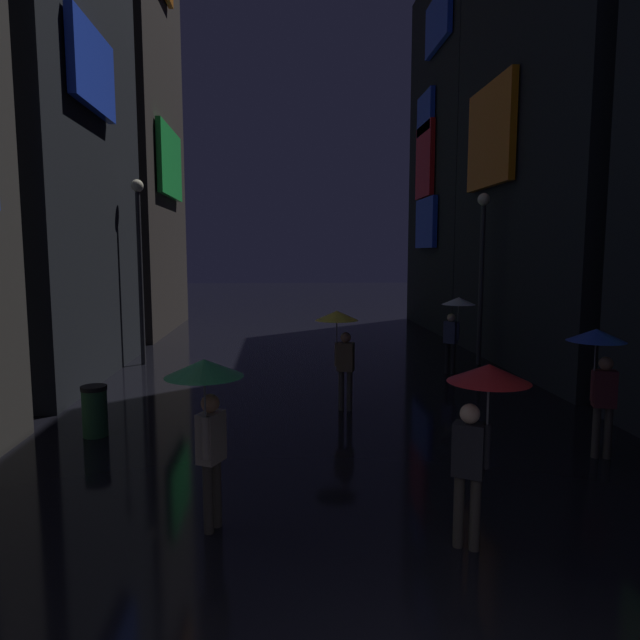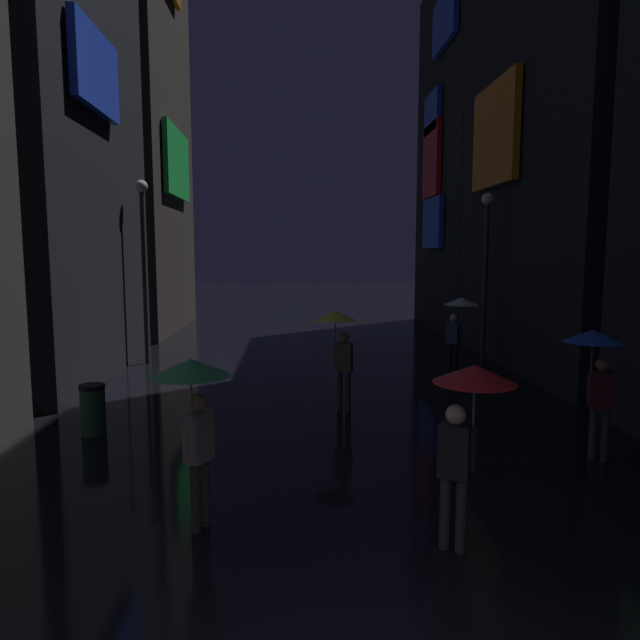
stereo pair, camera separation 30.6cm
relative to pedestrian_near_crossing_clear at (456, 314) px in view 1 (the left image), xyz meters
name	(u,v)px [view 1 (the left image)]	position (x,y,z in m)	size (l,w,h in m)	color
building_left_far	(117,80)	(-11.33, 9.71, 8.64)	(4.25, 8.14, 20.63)	#2D2826
building_right_far	(475,155)	(3.63, 9.39, 5.82)	(4.25, 7.51, 14.95)	black
pedestrian_near_crossing_clear	(456,314)	(0.00, 0.00, 0.00)	(0.90, 0.90, 2.12)	black
pedestrian_foreground_left_red	(482,405)	(-2.59, -9.14, 0.00)	(0.90, 0.90, 2.12)	#38332D
pedestrian_foreground_right_blue	(599,357)	(0.27, -6.48, 0.00)	(0.90, 0.90, 2.12)	#38332D
pedestrian_far_right_green	(207,397)	(-5.64, -8.59, 0.00)	(0.90, 0.90, 2.12)	#38332D
pedestrian_midstreet_left_yellow	(340,332)	(-3.54, -3.38, 0.00)	(0.90, 0.90, 2.12)	#38332D
streetlamp_left_far	(140,250)	(-8.85, 2.03, 1.72)	(0.36, 0.36, 5.41)	#2D2D33
streetlamp_right_far	(482,257)	(1.15, 1.34, 1.52)	(0.36, 0.36, 5.03)	#2D2D33
trash_bin	(95,411)	(-8.15, -4.74, -1.20)	(0.46, 0.46, 0.93)	#265933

